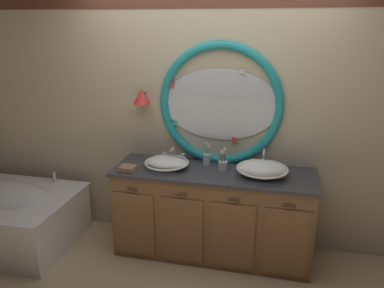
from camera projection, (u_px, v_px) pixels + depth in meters
ground_plane at (196, 266)px, 3.50m from camera, size 14.00×14.00×0.00m
back_wall_assembly at (210, 114)px, 3.64m from camera, size 6.40×0.26×2.60m
vanity_counter at (213, 212)px, 3.59m from camera, size 1.86×0.61×0.86m
sink_basin_left at (167, 163)px, 3.52m from camera, size 0.42×0.42×0.10m
sink_basin_right at (262, 169)px, 3.32m from camera, size 0.46×0.46×0.14m
faucet_set_left at (173, 154)px, 3.73m from camera, size 0.24×0.14×0.13m
faucet_set_right at (264, 160)px, 3.53m from camera, size 0.23×0.14×0.18m
toothbrush_holder_left at (207, 158)px, 3.61m from camera, size 0.08×0.08×0.22m
toothbrush_holder_right at (223, 165)px, 3.47m from camera, size 0.09×0.09×0.22m
soap_dispenser at (222, 159)px, 3.57m from camera, size 0.07×0.07×0.16m
folded_hand_towel at (128, 168)px, 3.46m from camera, size 0.15×0.14×0.04m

